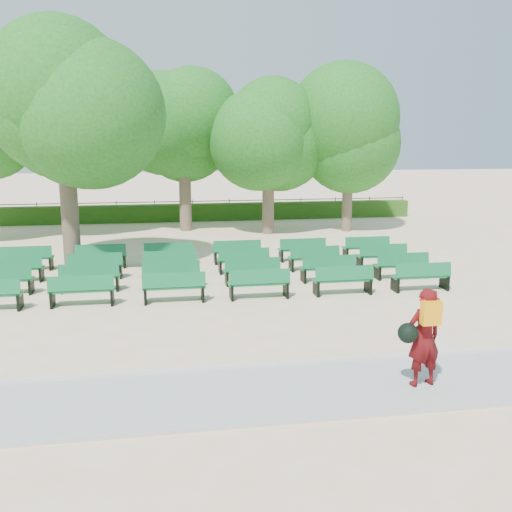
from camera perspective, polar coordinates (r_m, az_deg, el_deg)
The scene contains 9 objects.
ground at distance 16.92m, azimuth -6.90°, elevation -3.19°, with size 120.00×120.00×0.00m, color beige.
paving at distance 9.95m, azimuth -4.80°, elevation -13.89°, with size 30.00×2.20×0.06m, color #ACACA8.
curb at distance 10.99m, azimuth -5.31°, elevation -11.23°, with size 30.00×0.12×0.10m, color silver.
hedge at distance 30.60m, azimuth -8.19°, elevation 4.30°, with size 26.00×0.70×0.90m, color #2B5716.
fence at distance 31.06m, azimuth -8.18°, elevation 3.57°, with size 26.00×0.10×1.02m, color black, non-canonical shape.
tree_line at distance 26.71m, azimuth -7.94°, elevation 2.26°, with size 21.80×6.80×7.04m, color #226D1E, non-canonical shape.
bench_array at distance 17.82m, azimuth -4.61°, elevation -2.10°, with size 1.70×0.62×1.05m.
tree_among at distance 20.01m, azimuth -18.72°, elevation 13.43°, with size 5.70×5.70×7.72m.
person at distance 10.35m, azimuth 16.36°, elevation -7.68°, with size 0.85×0.54×1.76m.
Camera 1 is at (-0.68, -16.35, 4.32)m, focal length 40.00 mm.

